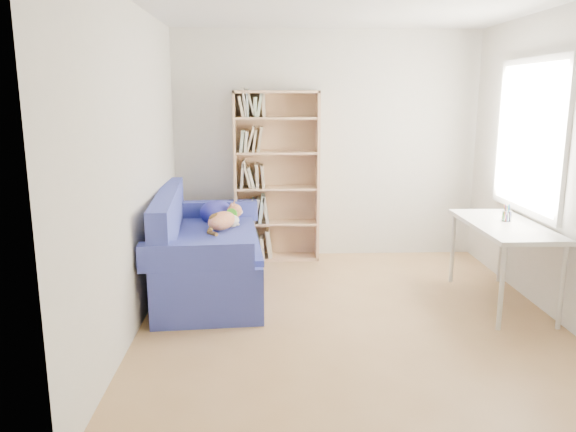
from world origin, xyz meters
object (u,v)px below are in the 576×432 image
at_px(bookshelf, 277,183).
at_px(pen_cup, 507,215).
at_px(desk, 504,231).
at_px(sofa, 204,252).

height_order(bookshelf, pen_cup, bookshelf).
distance_m(bookshelf, desk, 2.53).
xyz_separation_m(sofa, pen_cup, (2.80, -0.42, 0.44)).
distance_m(desk, pen_cup, 0.17).
relative_size(sofa, pen_cup, 12.64).
distance_m(sofa, desk, 2.81).
bearing_deg(sofa, desk, -15.13).
bearing_deg(sofa, pen_cup, -13.04).
relative_size(bookshelf, desk, 1.48).
bearing_deg(bookshelf, desk, -37.20).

